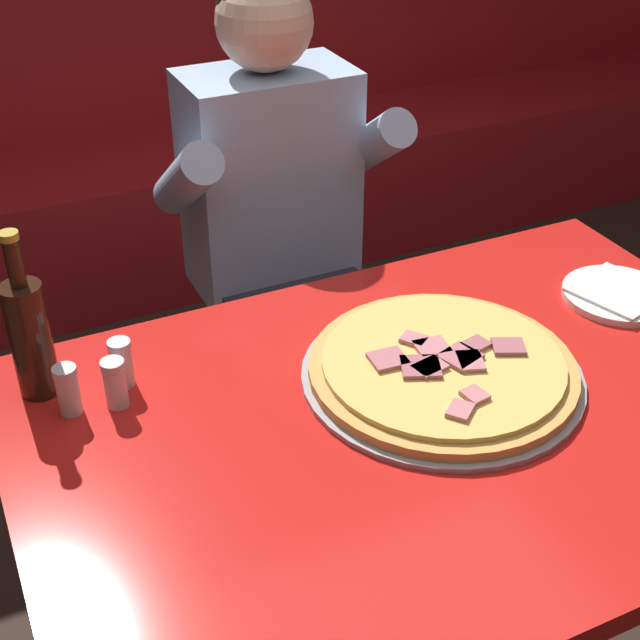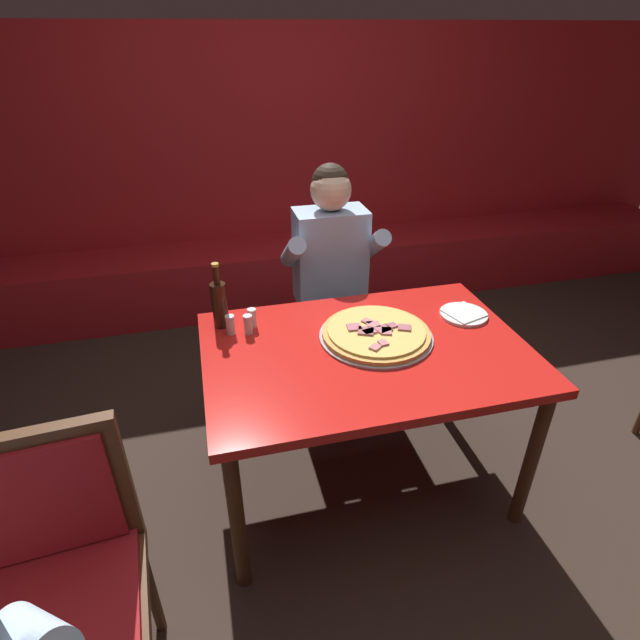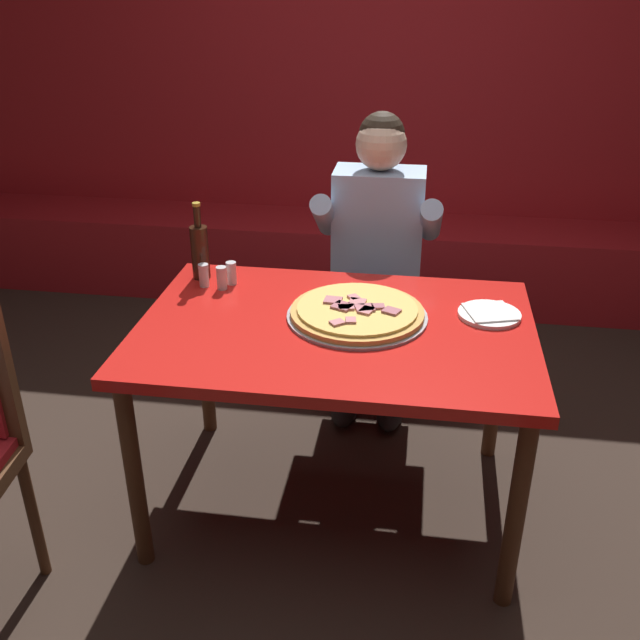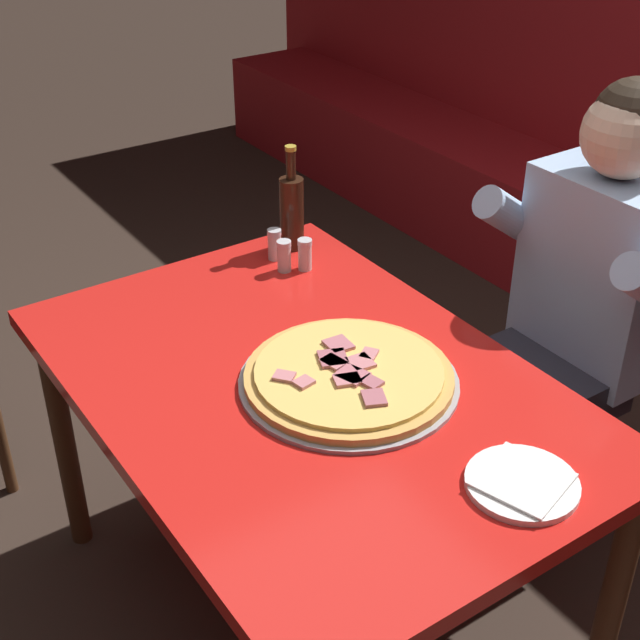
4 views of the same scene
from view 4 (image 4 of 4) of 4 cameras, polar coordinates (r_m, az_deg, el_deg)
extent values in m
plane|color=#33261E|center=(2.43, -0.70, -18.27)|extent=(24.00, 24.00, 0.00)
cylinder|color=#4C2D19|center=(2.47, -16.05, -7.44)|extent=(0.06, 0.06, 0.70)
cylinder|color=#4C2D19|center=(2.72, -0.90, -1.98)|extent=(0.06, 0.06, 0.70)
cylinder|color=#4C2D19|center=(2.08, 18.18, -16.88)|extent=(0.06, 0.06, 0.70)
cube|color=red|center=(1.93, -0.84, -4.31)|extent=(1.30, 0.89, 0.04)
cylinder|color=#9E9EA3|center=(1.91, 1.85, -3.99)|extent=(0.47, 0.47, 0.01)
cylinder|color=gold|center=(1.90, 1.86, -3.65)|extent=(0.45, 0.45, 0.02)
cylinder|color=#E5BC5B|center=(1.89, 1.86, -3.30)|extent=(0.40, 0.40, 0.01)
cube|color=#A85B66|center=(1.91, 0.84, -2.47)|extent=(0.08, 0.08, 0.01)
cube|color=#A85B66|center=(1.84, 3.31, -4.00)|extent=(0.05, 0.04, 0.01)
cube|color=#C6757A|center=(1.90, 0.87, -2.72)|extent=(0.06, 0.05, 0.01)
cube|color=#C6757A|center=(1.84, -1.04, -4.00)|extent=(0.04, 0.04, 0.01)
cube|color=#C6757A|center=(1.85, 1.76, -3.86)|extent=(0.06, 0.07, 0.01)
cube|color=#B76670|center=(1.96, 1.19, -1.59)|extent=(0.06, 0.06, 0.01)
cube|color=#C6757A|center=(1.86, -2.31, -3.62)|extent=(0.06, 0.05, 0.01)
cube|color=#B76670|center=(1.86, 2.06, -3.55)|extent=(0.08, 0.07, 0.01)
cube|color=#C6757A|center=(1.90, 2.62, -2.73)|extent=(0.06, 0.06, 0.01)
cube|color=#A85B66|center=(1.80, 3.48, -5.00)|extent=(0.07, 0.06, 0.01)
cube|color=#C6757A|center=(1.93, 3.15, -2.20)|extent=(0.05, 0.05, 0.01)
cylinder|color=white|center=(1.69, 12.80, -10.18)|extent=(0.21, 0.21, 0.01)
cube|color=white|center=(1.69, 12.84, -9.92)|extent=(0.19, 0.19, 0.01)
cylinder|color=black|center=(2.42, -1.82, 6.82)|extent=(0.07, 0.07, 0.20)
cylinder|color=black|center=(2.37, -1.88, 9.89)|extent=(0.03, 0.03, 0.08)
cylinder|color=#B29933|center=(2.35, -1.90, 10.94)|extent=(0.03, 0.03, 0.01)
cylinder|color=silver|center=(2.39, -2.92, 4.70)|extent=(0.04, 0.04, 0.07)
cylinder|color=#B23323|center=(2.40, -2.91, 4.40)|extent=(0.03, 0.03, 0.04)
cylinder|color=silver|center=(2.37, -2.95, 5.63)|extent=(0.04, 0.04, 0.01)
cylinder|color=silver|center=(2.33, -0.97, 4.06)|extent=(0.04, 0.04, 0.07)
cylinder|color=#516B33|center=(2.34, -0.97, 3.75)|extent=(0.03, 0.03, 0.04)
cylinder|color=silver|center=(2.31, -0.98, 5.00)|extent=(0.04, 0.04, 0.01)
cylinder|color=silver|center=(2.33, -2.31, 3.96)|extent=(0.04, 0.04, 0.07)
cylinder|color=#28231E|center=(2.33, -2.30, 3.65)|extent=(0.03, 0.03, 0.04)
cylinder|color=silver|center=(2.31, -2.33, 4.91)|extent=(0.04, 0.04, 0.01)
ellipsoid|color=black|center=(2.65, 8.97, -12.05)|extent=(0.11, 0.24, 0.09)
ellipsoid|color=black|center=(2.55, 12.06, -14.50)|extent=(0.11, 0.24, 0.09)
cylinder|color=#282833|center=(2.53, 9.32, -9.00)|extent=(0.11, 0.11, 0.43)
cylinder|color=#282833|center=(2.43, 12.55, -11.45)|extent=(0.11, 0.11, 0.43)
cube|color=#282833|center=(2.36, 13.32, -4.13)|extent=(0.34, 0.40, 0.12)
cube|color=#9EBCE0|center=(2.36, 17.49, 2.88)|extent=(0.38, 0.22, 0.52)
cylinder|color=#9EBCE0|center=(2.39, 12.58, 6.20)|extent=(0.09, 0.30, 0.25)
sphere|color=beige|center=(2.22, 19.00, 11.17)|extent=(0.21, 0.21, 0.21)
sphere|color=#2D2319|center=(2.22, 19.40, 12.07)|extent=(0.19, 0.19, 0.19)
camera|label=1|loc=(1.96, -38.58, 18.96)|focal=50.00mm
camera|label=2|loc=(2.03, -59.17, 17.50)|focal=28.00mm
camera|label=3|loc=(1.61, -83.27, 2.24)|focal=40.00mm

